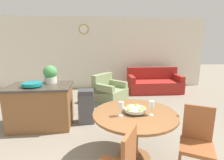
% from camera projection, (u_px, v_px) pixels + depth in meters
% --- Properties ---
extents(wall_back, '(8.00, 0.09, 2.70)m').
position_uv_depth(wall_back, '(103.00, 53.00, 6.74)').
color(wall_back, silver).
rests_on(wall_back, ground_plane).
extents(dining_table, '(1.24, 1.24, 0.77)m').
position_uv_depth(dining_table, '(135.00, 124.00, 2.60)').
color(dining_table, brown).
rests_on(dining_table, ground_plane).
extents(dining_chair_near_right, '(0.57, 0.57, 0.94)m').
position_uv_depth(dining_chair_near_right, '(197.00, 139.00, 2.36)').
color(dining_chair_near_right, brown).
rests_on(dining_chair_near_right, ground_plane).
extents(fruit_bowl, '(0.32, 0.32, 0.10)m').
position_uv_depth(fruit_bowl, '(135.00, 109.00, 2.55)').
color(fruit_bowl, '#B7B29E').
rests_on(fruit_bowl, dining_table).
extents(wine_glass_left, '(0.07, 0.07, 0.21)m').
position_uv_depth(wine_glass_left, '(121.00, 105.00, 2.43)').
color(wine_glass_left, silver).
rests_on(wine_glass_left, dining_table).
extents(wine_glass_right, '(0.07, 0.07, 0.21)m').
position_uv_depth(wine_glass_right, '(152.00, 105.00, 2.45)').
color(wine_glass_right, silver).
rests_on(wine_glass_right, dining_table).
extents(kitchen_island, '(1.29, 0.83, 0.91)m').
position_uv_depth(kitchen_island, '(41.00, 106.00, 3.73)').
color(kitchen_island, brown).
rests_on(kitchen_island, ground_plane).
extents(teal_bowl, '(0.40, 0.40, 0.09)m').
position_uv_depth(teal_bowl, '(32.00, 84.00, 3.51)').
color(teal_bowl, '#147A7F').
rests_on(teal_bowl, kitchen_island).
extents(potted_plant, '(0.29, 0.29, 0.39)m').
position_uv_depth(potted_plant, '(50.00, 74.00, 3.80)').
color(potted_plant, beige).
rests_on(potted_plant, kitchen_island).
extents(trash_bin, '(0.35, 0.29, 0.76)m').
position_uv_depth(trash_bin, '(86.00, 106.00, 3.91)').
color(trash_bin, '#47474C').
rests_on(trash_bin, ground_plane).
extents(couch, '(1.89, 0.94, 0.87)m').
position_uv_depth(couch, '(154.00, 84.00, 6.38)').
color(couch, maroon).
rests_on(couch, ground_plane).
extents(armchair, '(1.14, 1.14, 0.82)m').
position_uv_depth(armchair, '(109.00, 92.00, 5.37)').
color(armchair, gray).
rests_on(armchair, ground_plane).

